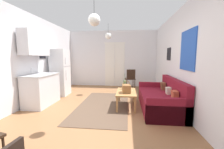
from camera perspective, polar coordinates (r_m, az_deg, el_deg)
ground_plane at (r=3.76m, az=-6.13°, el=-16.08°), size 4.84×7.79×0.10m
wall_back at (r=7.06m, az=0.16°, el=6.33°), size 4.44×0.13×2.72m
wall_right at (r=3.66m, az=29.06°, el=5.20°), size 0.12×7.39×2.72m
wall_left at (r=4.47m, az=-34.79°, el=4.96°), size 0.12×7.39×2.72m
area_rug at (r=4.30m, az=-3.46°, el=-12.26°), size 1.43×2.82×0.01m
couch at (r=4.18m, az=19.52°, el=-9.43°), size 0.94×2.01×0.84m
coffee_table at (r=4.09m, az=5.78°, el=-7.59°), size 0.54×1.02×0.45m
bamboo_vase at (r=4.39m, az=5.16°, el=-4.09°), size 0.09×0.09×0.48m
handbag at (r=3.92m, az=5.80°, el=-5.68°), size 0.25×0.32×0.33m
refrigerator at (r=5.63m, az=-20.17°, el=0.77°), size 0.59×0.60×1.71m
kitchen_counter at (r=4.68m, az=-27.10°, el=-1.01°), size 0.61×1.13×2.17m
accent_chair at (r=6.36m, az=7.44°, el=-1.36°), size 0.49×0.47×0.89m
pendant_lamp_near at (r=2.92m, az=-7.20°, el=21.04°), size 0.23×0.23×0.70m
pendant_lamp_far at (r=5.65m, az=-1.54°, el=15.26°), size 0.24×0.24×0.60m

